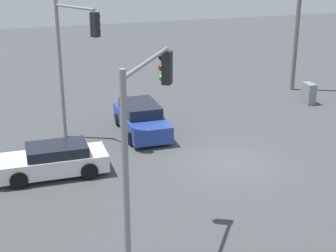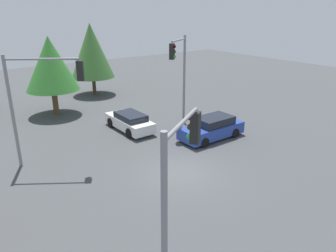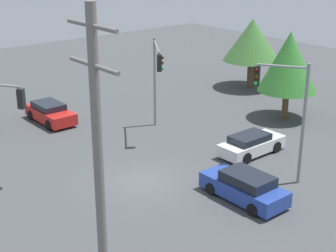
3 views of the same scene
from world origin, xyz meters
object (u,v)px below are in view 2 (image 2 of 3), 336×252
object	(u,v)px
traffic_signal_main	(178,178)
traffic_signal_cross	(39,92)
sedan_blue	(212,128)
sedan_white	(130,122)
traffic_signal_aux	(180,68)

from	to	relation	value
traffic_signal_main	traffic_signal_cross	size ratio (longest dim) A/B	0.92
sedan_blue	sedan_white	bearing A→B (deg)	38.28
sedan_white	sedan_blue	bearing A→B (deg)	-51.72
traffic_signal_cross	traffic_signal_aux	distance (m)	10.13
sedan_white	traffic_signal_main	bearing A→B (deg)	-114.58
traffic_signal_main	traffic_signal_cross	distance (m)	11.25
sedan_white	traffic_signal_cross	size ratio (longest dim) A/B	0.71
sedan_blue	traffic_signal_aux	distance (m)	4.95
sedan_blue	traffic_signal_main	world-z (taller)	traffic_signal_main
sedan_blue	traffic_signal_main	distance (m)	13.47
sedan_white	traffic_signal_aux	xyz separation A→B (m)	(-3.45, 1.54, 3.82)
traffic_signal_main	traffic_signal_aux	distance (m)	15.21
traffic_signal_cross	sedan_blue	bearing A→B (deg)	19.88
traffic_signal_cross	traffic_signal_main	bearing A→B (deg)	-53.13
sedan_white	traffic_signal_aux	size ratio (longest dim) A/B	0.67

